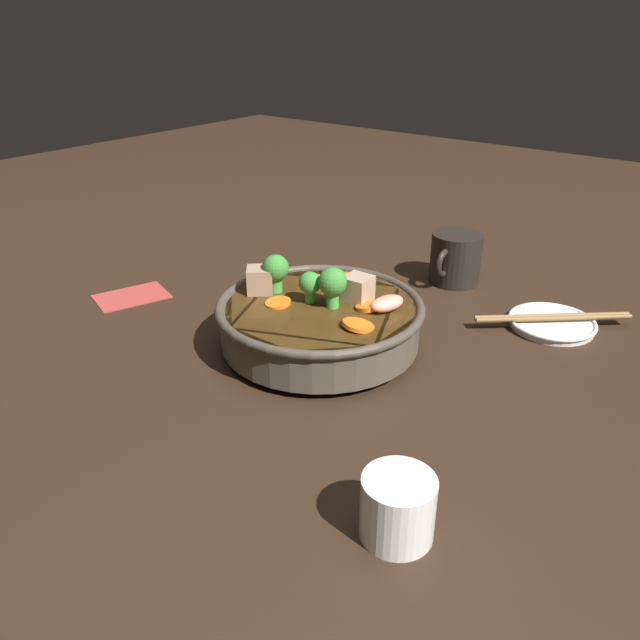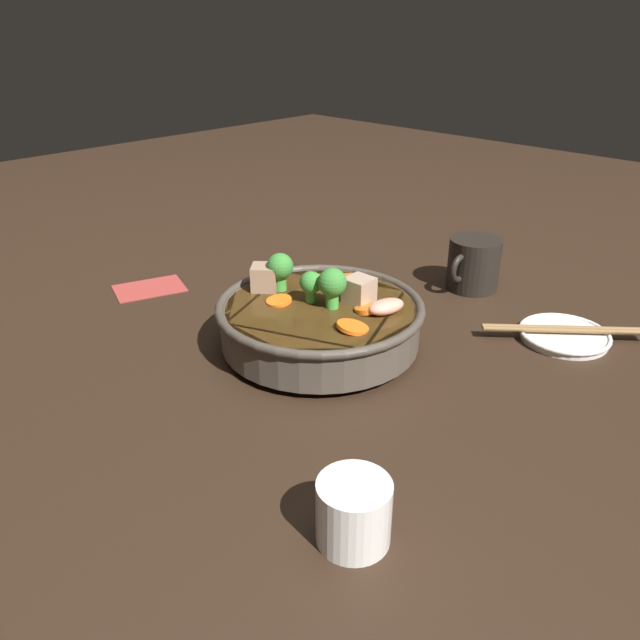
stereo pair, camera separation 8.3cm
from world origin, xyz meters
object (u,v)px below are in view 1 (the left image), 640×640
tea_cup (398,507)px  chopsticks_pair (553,317)px  stirfry_bowl (320,318)px  dark_mug (455,258)px  side_saucer (552,323)px

tea_cup → chopsticks_pair: 0.48m
chopsticks_pair → stirfry_bowl: bearing=-42.4°
dark_mug → chopsticks_pair: bearing=70.8°
stirfry_bowl → chopsticks_pair: size_ratio=1.53×
side_saucer → chopsticks_pair: chopsticks_pair is taller
stirfry_bowl → side_saucer: stirfry_bowl is taller
side_saucer → dark_mug: dark_mug is taller
stirfry_bowl → dark_mug: size_ratio=2.58×
side_saucer → tea_cup: 0.48m
dark_mug → chopsticks_pair: 0.20m
stirfry_bowl → chopsticks_pair: (-0.25, 0.23, -0.03)m
dark_mug → chopsticks_pair: (0.07, 0.19, -0.03)m
stirfry_bowl → side_saucer: (-0.25, 0.23, -0.04)m
stirfry_bowl → tea_cup: size_ratio=4.25×
stirfry_bowl → tea_cup: (0.23, 0.26, -0.01)m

